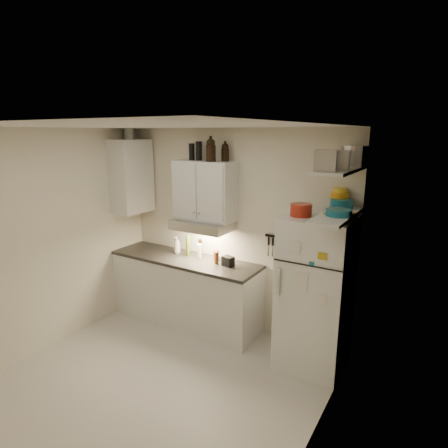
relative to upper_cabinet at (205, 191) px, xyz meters
The scene contains 36 objects.
floor 2.29m from the upper_cabinet, 77.33° to the right, with size 3.20×3.00×0.02m, color beige.
ceiling 1.58m from the upper_cabinet, 77.33° to the right, with size 3.20×3.00×0.02m, color white.
back_wall 0.63m from the upper_cabinet, 30.26° to the left, with size 3.20×0.02×2.60m, color beige.
left_wall 1.94m from the upper_cabinet, 134.46° to the right, with size 0.02×3.00×2.60m, color beige.
right_wall 2.39m from the upper_cabinet, 34.95° to the right, with size 0.02×3.00×2.60m, color beige.
base_cabinet 1.41m from the upper_cabinet, 151.63° to the right, with size 2.10×0.60×0.88m, color silver.
countertop 0.97m from the upper_cabinet, 151.63° to the right, with size 2.10×0.62×0.04m, color #2B2925.
upper_cabinet is the anchor object (origin of this frame).
side_cabinet 1.15m from the upper_cabinet, behind, with size 0.33×0.55×1.00m, color silver.
range_hood 0.44m from the upper_cabinet, 90.00° to the right, with size 0.76×0.46×0.12m, color silver.
fridge 1.84m from the upper_cabinet, ahead, with size 0.70×0.68×1.70m, color white.
shelf_hi 1.82m from the upper_cabinet, 10.05° to the right, with size 0.30×0.95×0.03m, color silver.
shelf_lo 1.78m from the upper_cabinet, 10.05° to the right, with size 0.30×0.95×0.03m, color silver.
knife_strip 1.13m from the upper_cabinet, ahead, with size 0.42×0.02×0.03m, color black.
dutch_oven 1.39m from the upper_cabinet, 10.26° to the right, with size 0.22×0.22×0.13m, color #A42313.
book_stack 1.80m from the upper_cabinet, ahead, with size 0.21×0.26×0.09m, color #B79616.
spice_jar 1.65m from the upper_cabinet, 10.66° to the right, with size 0.05×0.05×0.09m, color silver.
stock_pot 1.88m from the upper_cabinet, ahead, with size 0.28×0.28×0.20m, color silver.
tin_a 1.87m from the upper_cabinet, 12.62° to the right, with size 0.17×0.15×0.17m, color #AAAAAD.
tin_b 1.87m from the upper_cabinet, 20.04° to the right, with size 0.18×0.18×0.18m, color #AAAAAD.
bowl_teal 1.71m from the upper_cabinet, ahead, with size 0.24×0.24×0.09m, color #166279.
bowl_orange 1.67m from the upper_cabinet, ahead, with size 0.19×0.19×0.06m, color orange.
bowl_yellow 1.67m from the upper_cabinet, ahead, with size 0.15×0.15×0.05m, color yellow.
plates 1.82m from the upper_cabinet, 11.67° to the right, with size 0.25×0.25×0.06m, color #166279.
growler_a 0.54m from the upper_cabinet, 28.11° to the right, with size 0.12×0.12×0.28m, color black, non-canonical shape.
growler_b 0.56m from the upper_cabinet, 14.38° to the left, with size 0.10×0.10×0.23m, color black, non-canonical shape.
thermos_a 0.50m from the upper_cabinet, 165.00° to the left, with size 0.08×0.08×0.23m, color black.
thermos_b 0.53m from the upper_cabinet, behind, with size 0.07×0.07×0.21m, color black.
side_jar 1.39m from the upper_cabinet, behind, with size 0.13×0.13×0.17m, color silver.
soap_bottle 0.90m from the upper_cabinet, behind, with size 0.10×0.10×0.26m, color silver.
pepper_mill 0.87m from the upper_cabinet, 24.16° to the right, with size 0.05×0.05×0.16m, color brown.
oil_bottle 0.81m from the upper_cabinet, behind, with size 0.05×0.05×0.29m, color #466218.
vinegar_bottle 0.79m from the upper_cabinet, behind, with size 0.05×0.05×0.25m, color black.
clear_bottle 0.81m from the upper_cabinet, 155.21° to the right, with size 0.06×0.06×0.19m, color silver.
red_jar 0.85m from the upper_cabinet, ahead, with size 0.07×0.07×0.14m, color #A42313.
caddy 0.94m from the upper_cabinet, 13.33° to the right, with size 0.14×0.10×0.12m, color black.
Camera 1 is at (2.36, -2.56, 2.54)m, focal length 30.00 mm.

